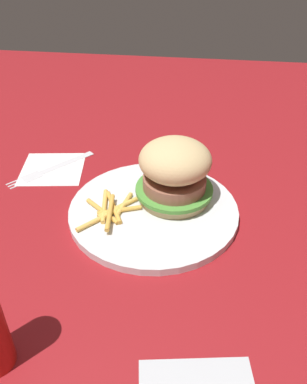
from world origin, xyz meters
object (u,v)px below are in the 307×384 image
Objects in this scene: fries_pile at (111,210)px; napkin at (52,169)px; sandwich at (176,171)px; plate at (154,211)px; fork at (51,168)px.

fries_pile is 0.19m from napkin.
plate is at bearing 134.30° from sandwich.
plate is 2.15× the size of sandwich.
fries_pile is at bearing -132.24° from napkin.
fries_pile is (-0.05, 0.09, -0.05)m from sandwich.
napkin is at bearing -40.98° from fork.
fork is at bearing 72.21° from sandwich.
fries_pile reaches higher than fork.
fries_pile reaches higher than napkin.
plate is 2.38× the size of napkin.
fork is (0.10, 0.20, -0.00)m from plate.
fries_pile is at bearing 117.75° from sandwich.
sandwich is at bearing -62.25° from fries_pile.
sandwich reaches higher than napkin.
fork is at bearing 139.02° from napkin.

